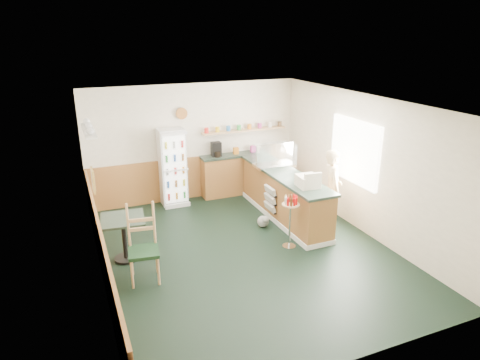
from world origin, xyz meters
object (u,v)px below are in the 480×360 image
display_case (275,156)px  condiment_stand (290,213)px  shopkeeper (332,188)px  drinks_fridge (173,168)px  cafe_chair (142,240)px  cash_register (308,181)px  cafe_table (124,231)px

display_case → condiment_stand: size_ratio=0.87×
display_case → shopkeeper: (0.70, -1.19, -0.45)m
drinks_fridge → display_case: size_ratio=2.01×
condiment_stand → cafe_chair: (-2.68, 0.01, -0.03)m
drinks_fridge → cash_register: (1.96, -2.56, 0.24)m
shopkeeper → condiment_stand: shopkeeper is taller
drinks_fridge → cash_register: drinks_fridge is taller
drinks_fridge → cafe_table: bearing=-123.4°
display_case → cash_register: size_ratio=2.19×
cash_register → cafe_table: cash_register is taller
shopkeeper → cafe_table: bearing=108.7°
shopkeeper → cafe_table: size_ratio=2.03×
cafe_table → cafe_chair: (0.19, -0.68, 0.10)m
drinks_fridge → cafe_table: 2.63m
shopkeeper → cafe_chair: size_ratio=1.28×
cafe_table → cash_register: bearing=-6.3°
shopkeeper → drinks_fridge: bearing=69.6°
condiment_stand → cafe_table: size_ratio=1.26×
cash_register → cafe_chair: 3.26m
shopkeeper → display_case: bearing=51.8°
drinks_fridge → shopkeeper: bearing=-41.7°
cafe_table → cafe_chair: bearing=-74.5°
condiment_stand → cafe_table: 2.96m
display_case → cash_register: bearing=-90.0°
display_case → condiment_stand: (-0.53, -1.69, -0.57)m
drinks_fridge → cash_register: size_ratio=4.41×
shopkeeper → cafe_chair: 3.94m
cash_register → shopkeeper: (0.70, 0.19, -0.31)m
drinks_fridge → display_case: 2.32m
display_case → shopkeeper: shopkeeper is taller
drinks_fridge → cafe_chair: 3.13m
condiment_stand → cafe_chair: 2.68m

